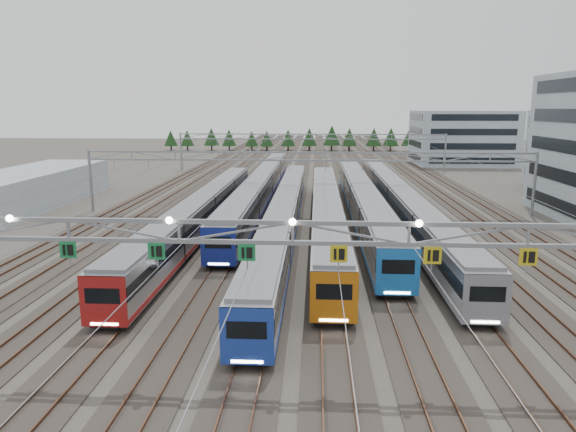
# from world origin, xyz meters

# --- Properties ---
(ground) EXTENTS (400.00, 400.00, 0.00)m
(ground) POSITION_xyz_m (0.00, 0.00, 0.00)
(ground) COLOR #47423A
(ground) RESTS_ON ground
(track_bed) EXTENTS (54.00, 260.00, 5.42)m
(track_bed) POSITION_xyz_m (0.00, 100.00, 1.49)
(track_bed) COLOR #2D2823
(track_bed) RESTS_ON ground
(train_a) EXTENTS (2.84, 53.62, 3.70)m
(train_a) POSITION_xyz_m (-11.25, 30.12, 2.10)
(train_a) COLOR black
(train_a) RESTS_ON ground
(train_b) EXTENTS (2.93, 68.95, 3.82)m
(train_b) POSITION_xyz_m (-6.75, 49.85, 2.16)
(train_b) COLOR black
(train_b) RESTS_ON ground
(train_c) EXTENTS (2.76, 62.75, 3.59)m
(train_c) POSITION_xyz_m (-2.25, 30.64, 2.05)
(train_c) COLOR black
(train_c) RESTS_ON ground
(train_d) EXTENTS (2.92, 52.65, 3.81)m
(train_d) POSITION_xyz_m (2.25, 30.90, 2.15)
(train_d) COLOR black
(train_d) RESTS_ON ground
(train_e) EXTENTS (3.02, 56.72, 3.94)m
(train_e) POSITION_xyz_m (6.75, 37.79, 2.22)
(train_e) COLOR black
(train_e) RESTS_ON ground
(train_f) EXTENTS (2.85, 66.87, 3.71)m
(train_f) POSITION_xyz_m (11.25, 38.28, 2.10)
(train_f) COLOR black
(train_f) RESTS_ON ground
(gantry_near) EXTENTS (56.36, 0.61, 8.08)m
(gantry_near) POSITION_xyz_m (-0.05, -0.12, 7.09)
(gantry_near) COLOR gray
(gantry_near) RESTS_ON ground
(gantry_mid) EXTENTS (56.36, 0.36, 8.00)m
(gantry_mid) POSITION_xyz_m (0.00, 40.00, 6.39)
(gantry_mid) COLOR gray
(gantry_mid) RESTS_ON ground
(gantry_far) EXTENTS (56.36, 0.36, 8.00)m
(gantry_far) POSITION_xyz_m (0.00, 85.00, 6.39)
(gantry_far) COLOR gray
(gantry_far) RESTS_ON ground
(depot_bldg_north) EXTENTS (22.00, 18.00, 12.60)m
(depot_bldg_north) POSITION_xyz_m (35.63, 100.98, 6.30)
(depot_bldg_north) COLOR #94A5B1
(depot_bldg_north) RESTS_ON ground
(west_shed) EXTENTS (10.00, 30.00, 4.79)m
(west_shed) POSITION_xyz_m (-38.53, 44.23, 2.40)
(west_shed) COLOR #94A5B1
(west_shed) RESTS_ON ground
(treeline) EXTENTS (81.20, 5.60, 7.02)m
(treeline) POSITION_xyz_m (-7.20, 136.86, 4.23)
(treeline) COLOR #332114
(treeline) RESTS_ON ground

